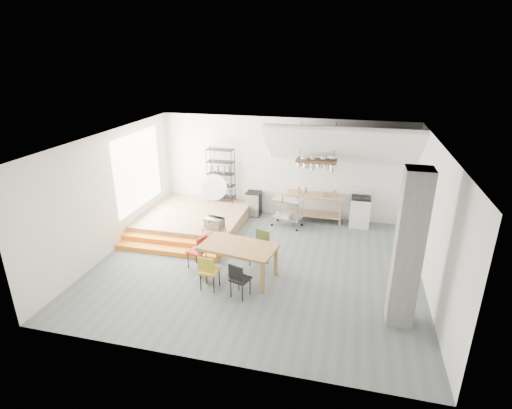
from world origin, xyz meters
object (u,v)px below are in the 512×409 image
(stove, at_px, (360,211))
(dining_table, at_px, (238,249))
(rolling_cart, at_px, (287,209))
(mini_fridge, at_px, (254,204))

(stove, relative_size, dining_table, 0.62)
(dining_table, distance_m, rolling_cart, 3.29)
(rolling_cart, bearing_deg, dining_table, -87.24)
(mini_fridge, bearing_deg, rolling_cart, -27.40)
(stove, height_order, dining_table, stove)
(rolling_cart, bearing_deg, mini_fridge, 166.36)
(dining_table, relative_size, mini_fridge, 2.38)
(stove, relative_size, mini_fridge, 1.47)
(dining_table, distance_m, mini_fridge, 3.92)
(dining_table, relative_size, rolling_cart, 1.93)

